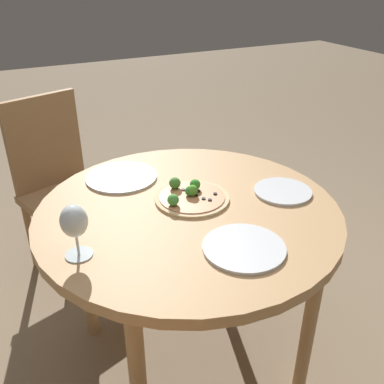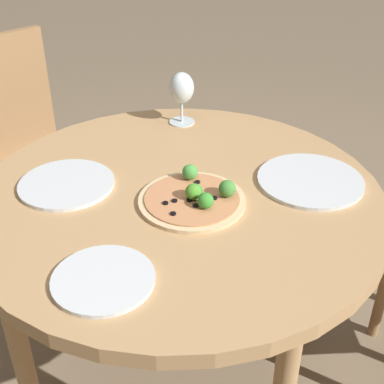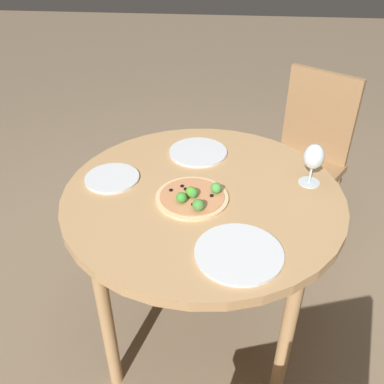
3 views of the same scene
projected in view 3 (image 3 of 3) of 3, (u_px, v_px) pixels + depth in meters
ground_plane at (201, 320)px, 1.98m from camera, size 12.00×12.00×0.00m
dining_table at (203, 208)px, 1.60m from camera, size 1.03×1.03×0.73m
chair_2 at (304, 155)px, 2.28m from camera, size 0.55×0.55×0.90m
pizza at (193, 197)px, 1.52m from camera, size 0.26×0.26×0.06m
wine_glass at (314, 158)px, 1.55m from camera, size 0.08×0.08×0.16m
plate_near at (198, 152)px, 1.79m from camera, size 0.24×0.24×0.01m
plate_far at (239, 253)px, 1.29m from camera, size 0.27×0.27×0.01m
plate_side at (112, 178)px, 1.63m from camera, size 0.21×0.21×0.01m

